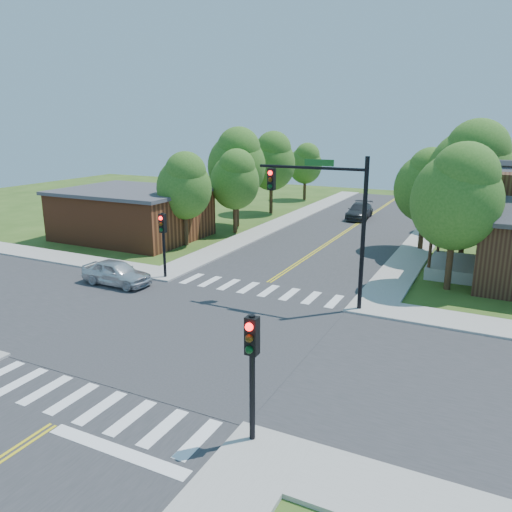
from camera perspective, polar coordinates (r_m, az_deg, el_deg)
The scene contains 25 objects.
ground at distance 21.56m, azimuth -7.10°, elevation -8.68°, with size 100.00×100.00×0.00m, color #2F4D18.
road_ns at distance 21.55m, azimuth -7.10°, elevation -8.64°, with size 10.00×90.00×0.04m, color #2D2D30.
road_ew at distance 21.55m, azimuth -7.10°, elevation -8.62°, with size 90.00×10.00×0.04m, color #2D2D30.
intersection_patch at distance 21.56m, azimuth -7.10°, elevation -8.68°, with size 10.20×10.20×0.06m, color #2D2D30.
sidewalk_nw at distance 42.79m, azimuth -13.23°, elevation 3.12°, with size 40.00×40.00×0.14m.
crosswalk_north at distance 26.56m, azimuth 0.26°, elevation -3.81°, with size 8.85×2.00×0.01m.
crosswalk_south at distance 17.30m, azimuth -18.85°, elevation -15.61°, with size 8.85×2.00×0.01m.
centerline at distance 21.54m, azimuth -7.10°, elevation -8.57°, with size 0.30×90.00×0.01m.
stop_bar at distance 14.99m, azimuth -15.59°, elevation -20.77°, with size 4.60×0.45×0.09m, color white.
signal_mast_ne at distance 23.40m, azimuth 8.28°, elevation 5.59°, with size 5.30×0.42×7.20m.
signal_pole_se at distance 13.45m, azimuth -0.49°, elevation -11.33°, with size 0.34×0.42×3.80m.
signal_pole_nw at distance 28.19m, azimuth -10.59°, elevation 2.57°, with size 0.34×0.42×3.80m.
building_nw at distance 39.47m, azimuth -13.97°, elevation 4.77°, with size 10.40×8.40×3.73m.
tree_e_a at distance 27.44m, azimuth 22.10°, elevation 6.51°, with size 4.56×4.33×7.75m.
tree_e_b at distance 34.28m, azimuth 23.42°, elevation 9.15°, with size 5.23×4.97×8.89m.
tree_e_c at distance 43.01m, azimuth 23.68°, elevation 8.76°, with size 4.35×4.13×7.39m.
tree_e_d at distance 51.48m, azimuth 24.50°, elevation 9.22°, with size 4.12×3.91×7.00m.
tree_w_a at distance 35.74m, azimuth -8.17°, elevation 8.10°, with size 3.95×3.75×6.72m.
tree_w_b at distance 41.97m, azimuth -2.16°, elevation 10.69°, with size 4.89×4.64×8.31m.
tree_w_c at distance 48.36m, azimuth 1.83°, elevation 10.92°, with size 4.62×4.39×7.86m.
tree_w_d at distance 57.42m, azimuth 5.71°, elevation 10.58°, with size 3.78×3.59×6.43m.
tree_house at distance 35.71m, azimuth 18.94°, elevation 7.82°, with size 4.16×3.95×7.07m.
tree_bldg at distance 39.56m, azimuth -2.38°, elevation 8.87°, with size 3.93×3.74×6.69m.
car_silver at distance 28.18m, azimuth -15.66°, elevation -1.91°, with size 4.03×1.65×1.37m, color silver.
car_dgrey at distance 46.91m, azimuth 11.75°, elevation 5.01°, with size 2.38×4.96×1.39m, color #313337.
Camera 1 is at (11.05, -16.37, 8.64)m, focal length 35.00 mm.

